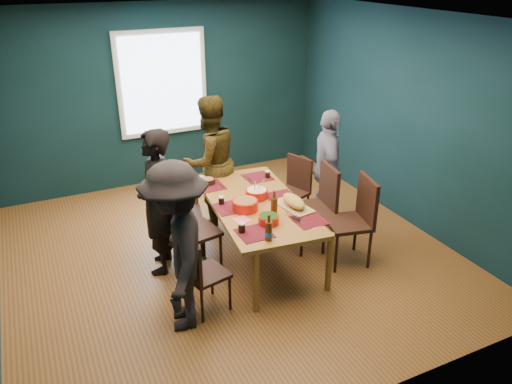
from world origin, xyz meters
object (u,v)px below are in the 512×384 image
(chair_right_far, at_px, (294,185))
(cutting_board, at_px, (294,202))
(person_near_left, at_px, (177,248))
(person_back, at_px, (209,161))
(person_far_left, at_px, (157,203))
(chair_left_far, at_px, (175,209))
(bowl_salad, at_px, (245,205))
(chair_right_mid, at_px, (320,201))
(chair_left_near, at_px, (199,270))
(bowl_dumpling, at_px, (257,193))
(bowl_herbs, at_px, (269,219))
(dining_table, at_px, (256,208))
(chair_left_mid, at_px, (189,226))
(person_right, at_px, (328,168))
(chair_right_near, at_px, (357,214))

(chair_right_far, bearing_deg, cutting_board, -140.17)
(chair_right_far, height_order, person_near_left, person_near_left)
(person_back, height_order, cutting_board, person_back)
(chair_right_far, distance_m, person_far_left, 1.97)
(chair_left_far, relative_size, chair_right_far, 1.08)
(bowl_salad, bearing_deg, chair_right_mid, 4.32)
(chair_right_far, bearing_deg, person_back, 134.50)
(chair_left_near, xyz_separation_m, bowl_dumpling, (0.98, 0.75, 0.30))
(chair_right_mid, height_order, cutting_board, chair_right_mid)
(chair_right_far, distance_m, bowl_dumpling, 1.00)
(person_far_left, height_order, person_back, person_back)
(chair_left_near, distance_m, bowl_herbs, 0.89)
(chair_right_mid, relative_size, bowl_salad, 3.64)
(dining_table, xyz_separation_m, cutting_board, (0.32, -0.29, 0.13))
(chair_left_mid, bearing_deg, person_far_left, 131.39)
(chair_right_far, xyz_separation_m, chair_right_mid, (-0.03, -0.67, 0.08))
(chair_right_far, bearing_deg, bowl_herbs, -149.94)
(bowl_herbs, bearing_deg, bowl_salad, 103.31)
(person_far_left, bearing_deg, person_near_left, 13.63)
(person_right, distance_m, bowl_salad, 1.51)
(chair_right_near, height_order, person_near_left, person_near_left)
(chair_left_far, distance_m, cutting_board, 1.42)
(person_near_left, height_order, cutting_board, person_near_left)
(chair_right_far, relative_size, chair_right_near, 0.87)
(chair_right_mid, distance_m, person_near_left, 2.09)
(bowl_dumpling, bearing_deg, chair_right_far, 33.60)
(chair_left_near, relative_size, bowl_dumpling, 3.29)
(bowl_salad, bearing_deg, bowl_dumpling, 41.90)
(bowl_dumpling, relative_size, cutting_board, 0.42)
(chair_left_mid, relative_size, person_far_left, 0.60)
(chair_left_near, distance_m, person_right, 2.41)
(chair_right_near, relative_size, cutting_board, 1.69)
(chair_left_near, xyz_separation_m, cutting_board, (1.24, 0.36, 0.30))
(dining_table, height_order, person_right, person_right)
(dining_table, xyz_separation_m, bowl_dumpling, (0.05, 0.10, 0.13))
(chair_left_near, bearing_deg, chair_right_far, 23.20)
(chair_right_mid, height_order, person_near_left, person_near_left)
(chair_left_near, height_order, bowl_dumpling, bowl_dumpling)
(dining_table, distance_m, person_back, 1.14)
(chair_right_near, bearing_deg, dining_table, 165.23)
(person_near_left, relative_size, cutting_board, 2.72)
(chair_right_mid, height_order, person_back, person_back)
(bowl_herbs, height_order, cutting_board, cutting_board)
(person_far_left, distance_m, bowl_herbs, 1.25)
(bowl_herbs, relative_size, cutting_board, 0.35)
(person_back, bearing_deg, chair_right_far, 141.40)
(chair_right_near, relative_size, person_back, 0.60)
(person_back, xyz_separation_m, person_near_left, (-1.00, -1.84, -0.02))
(person_near_left, bearing_deg, person_right, 131.73)
(dining_table, relative_size, chair_left_near, 2.40)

